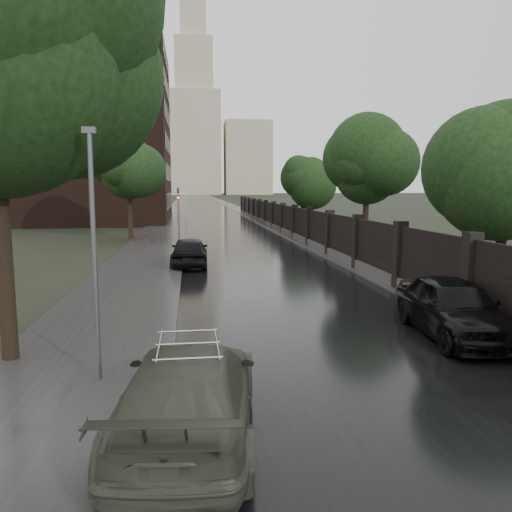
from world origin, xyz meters
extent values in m
plane|color=black|center=(0.00, 0.00, 0.00)|extent=(800.00, 800.00, 0.00)
cube|color=black|center=(0.00, 190.00, 0.01)|extent=(8.00, 420.00, 0.02)
cube|color=#2D2D2D|center=(-6.00, 190.00, 0.08)|extent=(4.00, 420.00, 0.16)
cube|color=#2D2D2D|center=(5.50, 190.00, 0.04)|extent=(3.00, 420.00, 0.08)
cube|color=#383533|center=(4.60, 32.00, 0.25)|extent=(0.40, 75.00, 0.50)
cube|color=black|center=(4.60, 32.00, 1.50)|extent=(0.15, 75.00, 2.00)
cube|color=black|center=(4.60, 70.00, 1.35)|extent=(0.45, 0.45, 2.70)
cylinder|color=black|center=(-7.60, 3.00, 3.58)|extent=(0.36, 0.36, 7.15)
cylinder|color=black|center=(-8.00, 30.00, 2.93)|extent=(0.36, 0.36, 5.85)
sphere|color=black|center=(-8.00, 30.00, 5.27)|extent=(4.25, 4.25, 4.25)
cylinder|color=black|center=(7.50, 8.00, 2.76)|extent=(0.36, 0.36, 5.53)
sphere|color=black|center=(7.50, 8.00, 4.97)|extent=(4.08, 4.08, 4.08)
cylinder|color=black|center=(7.50, 22.00, 2.76)|extent=(0.36, 0.36, 5.53)
sphere|color=black|center=(7.50, 22.00, 4.97)|extent=(4.08, 4.08, 4.08)
cylinder|color=black|center=(7.50, 40.00, 2.76)|extent=(0.36, 0.36, 5.53)
sphere|color=black|center=(7.50, 40.00, 4.97)|extent=(4.08, 4.08, 4.08)
cylinder|color=#59595E|center=(-5.40, 1.50, 2.50)|extent=(0.10, 0.10, 5.00)
cube|color=#59595E|center=(-5.40, 1.50, 5.05)|extent=(0.25, 0.12, 0.12)
cylinder|color=#59595E|center=(-4.30, 25.00, 1.50)|extent=(0.12, 0.12, 3.00)
imported|color=#59595E|center=(-4.30, 25.00, 3.50)|extent=(0.16, 0.20, 1.00)
sphere|color=#FF0C0C|center=(-4.30, 24.85, 3.35)|extent=(0.14, 0.14, 0.14)
cube|color=black|center=(-18.00, 52.00, 10.00)|extent=(24.00, 18.00, 20.00)
cube|color=tan|center=(-32.00, 300.00, 22.00)|extent=(28.00, 22.00, 44.00)
cube|color=tan|center=(32.00, 300.00, 22.00)|extent=(28.00, 22.00, 44.00)
cube|color=tan|center=(0.00, 300.00, 30.00)|extent=(30.00, 30.00, 60.00)
cube|color=tan|center=(0.00, 300.00, 70.00)|extent=(22.00, 22.00, 40.00)
cube|color=tan|center=(0.00, 300.00, 100.00)|extent=(15.00, 15.00, 30.00)
imported|color=#404336|center=(-3.60, -0.82, 0.75)|extent=(2.64, 5.35, 1.50)
imported|color=black|center=(-3.60, 16.87, 0.77)|extent=(1.96, 4.59, 1.54)
imported|color=black|center=(3.40, 3.74, 0.81)|extent=(2.24, 4.87, 1.62)
camera|label=1|loc=(-3.53, -8.45, 3.96)|focal=35.00mm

